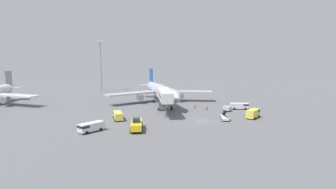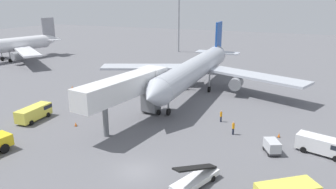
{
  "view_description": "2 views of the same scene",
  "coord_description": "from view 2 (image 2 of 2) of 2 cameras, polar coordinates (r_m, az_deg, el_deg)",
  "views": [
    {
      "loc": [
        -24.1,
        -59.73,
        15.21
      ],
      "look_at": [
        -2.95,
        23.14,
        3.9
      ],
      "focal_mm": 27.4,
      "sensor_mm": 36.0,
      "label": 1
    },
    {
      "loc": [
        14.65,
        -25.34,
        16.88
      ],
      "look_at": [
        -5.33,
        19.95,
        2.04
      ],
      "focal_mm": 34.22,
      "sensor_mm": 36.0,
      "label": 2
    }
  ],
  "objects": [
    {
      "name": "airplane_background",
      "position": [
        99.9,
        -27.33,
        7.66
      ],
      "size": [
        36.3,
        38.16,
        11.34
      ],
      "color": "silver",
      "rests_on": "ground"
    },
    {
      "name": "safety_cone_bravo",
      "position": [
        65.4,
        -16.7,
        1.25
      ],
      "size": [
        0.35,
        0.35,
        0.54
      ],
      "color": "black",
      "rests_on": "ground"
    },
    {
      "name": "service_van_mid_left",
      "position": [
        50.19,
        -22.66,
        -2.92
      ],
      "size": [
        2.48,
        5.65,
        2.0
      ],
      "color": "#E5DB4C",
      "rests_on": "ground"
    },
    {
      "name": "ground_crew_worker_foreground",
      "position": [
        42.28,
        11.56,
        -5.82
      ],
      "size": [
        0.47,
        0.47,
        1.77
      ],
      "color": "#1E2333",
      "rests_on": "ground"
    },
    {
      "name": "service_van_far_right",
      "position": [
        40.34,
        26.06,
        -8.11
      ],
      "size": [
        5.85,
        3.33,
        1.95
      ],
      "color": "white",
      "rests_on": "ground"
    },
    {
      "name": "airplane_at_gate",
      "position": [
        59.85,
        5.17,
        4.7
      ],
      "size": [
        40.24,
        42.05,
        11.92
      ],
      "color": "#B7BCC6",
      "rests_on": "ground"
    },
    {
      "name": "ground_plane",
      "position": [
        33.79,
        -5.54,
        -13.37
      ],
      "size": [
        300.0,
        300.0,
        0.0
      ],
      "primitive_type": "plane",
      "color": "slate"
    },
    {
      "name": "ground_crew_worker_midground",
      "position": [
        46.22,
        9.43,
        -3.78
      ],
      "size": [
        0.45,
        0.45,
        1.69
      ],
      "color": "#1E2333",
      "rests_on": "ground"
    },
    {
      "name": "safety_cone_alpha",
      "position": [
        46.09,
        -16.1,
        -5.11
      ],
      "size": [
        0.37,
        0.37,
        0.57
      ],
      "color": "black",
      "rests_on": "ground"
    },
    {
      "name": "jet_bridge",
      "position": [
        43.91,
        -6.92,
        1.17
      ],
      "size": [
        5.48,
        16.57,
        7.06
      ],
      "color": "silver",
      "rests_on": "ground"
    },
    {
      "name": "baggage_cart_near_right",
      "position": [
        38.61,
        18.04,
        -8.74
      ],
      "size": [
        2.24,
        2.63,
        1.52
      ],
      "color": "#38383D",
      "rests_on": "ground"
    },
    {
      "name": "belt_loader_truck",
      "position": [
        31.1,
        4.91,
        -14.66
      ],
      "size": [
        3.46,
        5.79,
        2.83
      ],
      "color": "white",
      "rests_on": "ground"
    },
    {
      "name": "safety_cone_charlie",
      "position": [
        43.25,
        19.16,
        -6.87
      ],
      "size": [
        0.36,
        0.36,
        0.56
      ],
      "color": "black",
      "rests_on": "ground"
    }
  ]
}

